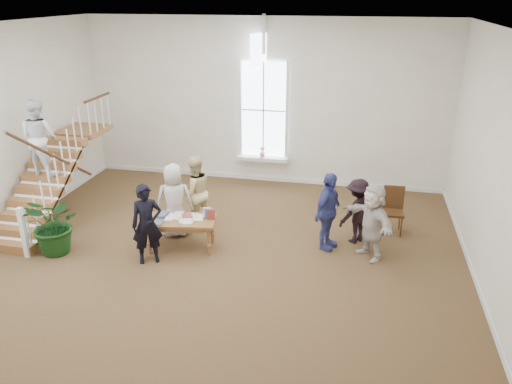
% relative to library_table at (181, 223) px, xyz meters
% --- Properties ---
extents(ground, '(10.00, 10.00, 0.00)m').
position_rel_library_table_xyz_m(ground, '(0.88, -0.07, -0.60)').
color(ground, '#4D351E').
rests_on(ground, ground).
extents(room_shell, '(10.49, 10.00, 10.00)m').
position_rel_library_table_xyz_m(room_shell, '(0.88, 4.32, -0.20)').
color(room_shell, beige).
rests_on(room_shell, ground).
extents(staircase, '(1.10, 4.10, 2.92)m').
position_rel_library_table_xyz_m(staircase, '(-3.46, 0.67, 1.02)').
color(staircase, brown).
rests_on(staircase, ground).
extents(library_table, '(1.54, 0.95, 0.74)m').
position_rel_library_table_xyz_m(library_table, '(0.00, 0.00, 0.00)').
color(library_table, brown).
rests_on(library_table, ground).
extents(police_officer, '(0.72, 0.63, 1.65)m').
position_rel_library_table_xyz_m(police_officer, '(-0.45, -0.65, 0.22)').
color(police_officer, black).
rests_on(police_officer, ground).
extents(elderly_woman, '(0.93, 0.75, 1.66)m').
position_rel_library_table_xyz_m(elderly_woman, '(-0.35, 0.60, 0.23)').
color(elderly_woman, beige).
rests_on(elderly_woman, ground).
extents(person_yellow, '(1.05, 1.03, 1.71)m').
position_rel_library_table_xyz_m(person_yellow, '(-0.05, 1.10, 0.25)').
color(person_yellow, beige).
rests_on(person_yellow, ground).
extents(woman_cluster_a, '(0.75, 1.07, 1.69)m').
position_rel_library_table_xyz_m(woman_cluster_a, '(2.99, 0.66, 0.24)').
color(woman_cluster_a, navy).
rests_on(woman_cluster_a, ground).
extents(woman_cluster_b, '(1.02, 1.04, 1.44)m').
position_rel_library_table_xyz_m(woman_cluster_b, '(3.59, 1.11, 0.12)').
color(woman_cluster_b, black).
rests_on(woman_cluster_b, ground).
extents(woman_cluster_c, '(1.27, 1.46, 1.60)m').
position_rel_library_table_xyz_m(woman_cluster_c, '(3.89, 0.46, 0.20)').
color(woman_cluster_c, beige).
rests_on(woman_cluster_c, ground).
extents(floor_plant, '(1.41, 1.30, 1.30)m').
position_rel_library_table_xyz_m(floor_plant, '(-2.45, -0.73, 0.05)').
color(floor_plant, '#113511').
rests_on(floor_plant, ground).
extents(side_chair, '(0.48, 0.48, 1.06)m').
position_rel_library_table_xyz_m(side_chair, '(4.37, 1.78, -0.00)').
color(side_chair, '#39230F').
rests_on(side_chair, ground).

